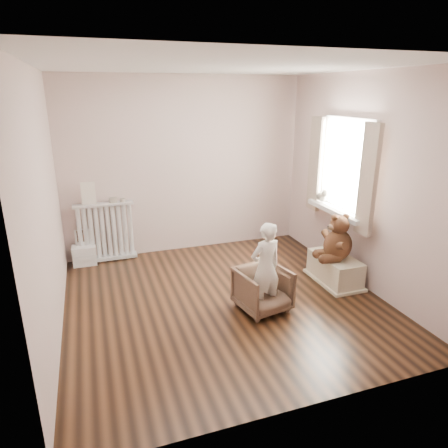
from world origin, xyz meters
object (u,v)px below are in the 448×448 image
object	(u,v)px
radiator	(106,235)
teddy_bear	(339,235)
toy_vanity	(83,246)
plush_cat	(322,195)
armchair	(263,289)
child	(265,268)
toy_bench	(335,267)

from	to	relation	value
radiator	teddy_bear	xyz separation A→B (m)	(2.71, -1.73, 0.28)
toy_vanity	plush_cat	bearing A→B (deg)	-17.20
radiator	armchair	size ratio (longest dim) A/B	1.60
child	toy_bench	world-z (taller)	child
radiator	toy_bench	world-z (taller)	radiator
radiator	toy_vanity	bearing A→B (deg)	-174.70
toy_bench	plush_cat	world-z (taller)	plush_cat
toy_vanity	child	xyz separation A→B (m)	(1.90, -2.02, 0.26)
toy_vanity	armchair	size ratio (longest dim) A/B	0.94
toy_vanity	radiator	bearing A→B (deg)	5.30
toy_vanity	teddy_bear	xyz separation A→B (m)	(3.03, -1.70, 0.40)
radiator	toy_vanity	distance (m)	0.34
toy_vanity	armchair	bearing A→B (deg)	-46.16
child	plush_cat	size ratio (longest dim) A/B	4.47
plush_cat	child	bearing A→B (deg)	-123.49
toy_bench	armchair	bearing A→B (deg)	-163.80
toy_vanity	teddy_bear	distance (m)	3.50
child	toy_bench	bearing A→B (deg)	-172.79
radiator	toy_bench	size ratio (longest dim) A/B	1.17
radiator	armchair	xyz separation A→B (m)	(1.57, -2.00, -0.14)
child	toy_vanity	bearing A→B (deg)	-58.09
child	toy_bench	xyz separation A→B (m)	(1.17, 0.39, -0.34)
radiator	toy_bench	bearing A→B (deg)	-31.20
radiator	teddy_bear	world-z (taller)	teddy_bear
child	teddy_bear	distance (m)	1.19
armchair	plush_cat	bearing A→B (deg)	25.50
toy_bench	plush_cat	bearing A→B (deg)	77.64
armchair	child	size ratio (longest dim) A/B	0.53
armchair	toy_bench	size ratio (longest dim) A/B	0.73
teddy_bear	radiator	bearing A→B (deg)	152.84
toy_bench	teddy_bear	bearing A→B (deg)	-119.36
armchair	plush_cat	size ratio (longest dim) A/B	2.35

